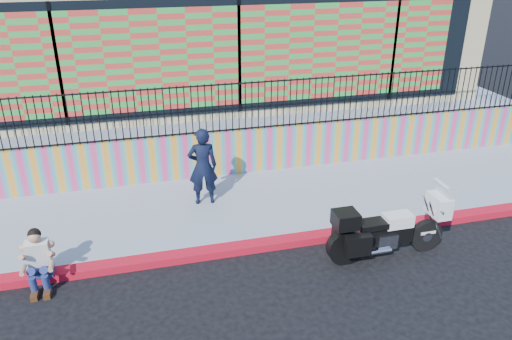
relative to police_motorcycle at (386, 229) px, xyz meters
name	(u,v)px	position (x,y,z in m)	size (l,w,h in m)	color
ground	(287,245)	(-1.63, 0.82, -0.60)	(90.00, 90.00, 0.00)	black
red_curb	(287,241)	(-1.63, 0.82, -0.52)	(16.00, 0.30, 0.15)	red
sidewalk	(265,202)	(-1.63, 2.47, -0.52)	(16.00, 3.00, 0.15)	#8F96AB
mural_wall	(248,151)	(-1.63, 4.07, 0.10)	(16.00, 0.20, 1.10)	#EA3D7F
metal_fence	(248,106)	(-1.63, 4.07, 1.25)	(15.80, 0.04, 1.20)	black
elevated_platform	(213,97)	(-1.63, 9.17, 0.03)	(16.00, 10.00, 1.25)	#8F96AB
storefront_building	(211,18)	(-1.63, 8.95, 2.65)	(14.00, 8.06, 4.00)	tan
police_motorcycle	(386,229)	(0.00, 0.00, 0.00)	(2.28, 0.76, 1.42)	black
police_officer	(203,166)	(-2.97, 2.69, 0.42)	(0.63, 0.42, 1.74)	black
seated_man	(39,266)	(-6.10, 0.60, -0.15)	(0.54, 0.71, 1.06)	navy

